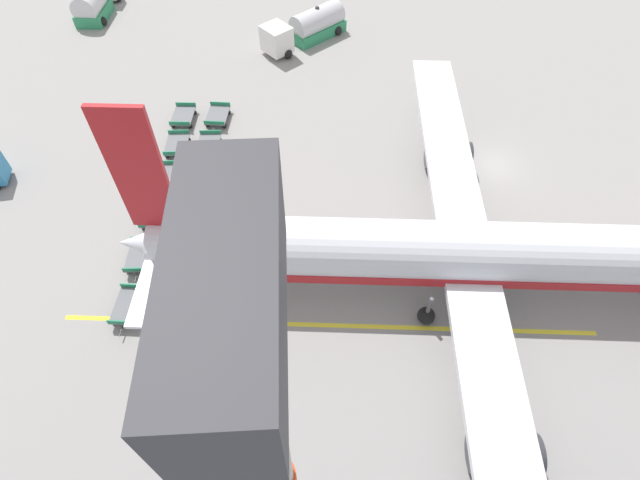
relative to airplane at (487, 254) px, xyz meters
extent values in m
plane|color=gray|center=(-10.92, 4.05, -3.21)|extent=(500.00, 500.00, 0.00)
cylinder|color=silver|center=(0.06, 0.65, 0.16)|extent=(7.20, 41.12, 3.69)
cone|color=silver|center=(-1.71, -19.75, 0.16)|extent=(3.87, 4.71, 3.50)
cube|color=red|center=(-1.65, -19.06, 6.04)|extent=(0.52, 2.78, 8.07)
cube|color=silver|center=(-1.65, -19.10, 0.71)|extent=(12.00, 2.32, 0.24)
cube|color=silver|center=(-0.08, -0.98, -0.67)|extent=(42.74, 6.89, 0.44)
cylinder|color=#333338|center=(10.70, -1.51, -1.86)|extent=(2.31, 3.47, 2.03)
cylinder|color=#333338|center=(-10.80, 0.35, -1.86)|extent=(2.31, 3.47, 2.03)
cube|color=red|center=(0.06, 0.65, -0.48)|extent=(6.92, 37.04, 0.66)
cylinder|color=#56565B|center=(2.44, -3.66, -1.72)|extent=(0.24, 0.24, 1.91)
sphere|color=black|center=(2.44, -3.66, -2.67)|extent=(1.07, 1.07, 1.07)
cylinder|color=#56565B|center=(-3.03, -3.19, -1.72)|extent=(0.24, 0.24, 1.91)
sphere|color=black|center=(-3.03, -3.19, -2.67)|extent=(1.07, 1.07, 1.07)
cube|color=#2D8C5B|center=(-35.58, -32.01, -2.62)|extent=(4.75, 3.14, 1.18)
cylinder|color=silver|center=(-35.58, -32.01, -1.41)|extent=(4.52, 3.00, 2.58)
sphere|color=black|center=(-34.13, -30.87, -2.76)|extent=(0.90, 0.90, 0.90)
sphere|color=black|center=(-34.39, -33.42, -2.76)|extent=(0.90, 0.90, 0.90)
cube|color=white|center=(-27.63, -12.64, -1.60)|extent=(3.39, 3.35, 2.40)
cube|color=#2D8C5B|center=(-30.85, -8.60, -2.65)|extent=(5.58, 6.09, 1.11)
cylinder|color=silver|center=(-30.85, -8.60, -1.52)|extent=(5.26, 5.76, 2.35)
sphere|color=#333338|center=(-30.85, -8.60, -0.35)|extent=(0.44, 0.44, 0.44)
sphere|color=black|center=(-28.77, -13.14, -2.76)|extent=(0.90, 0.90, 0.90)
sphere|color=black|center=(-26.89, -11.65, -2.76)|extent=(0.90, 0.90, 0.90)
sphere|color=black|center=(-32.86, -8.02, -2.76)|extent=(0.90, 0.90, 0.90)
sphere|color=black|center=(-30.98, -6.52, -2.76)|extent=(0.90, 0.90, 0.90)
cube|color=#1E232D|center=(-11.22, -32.93, -1.57)|extent=(1.57, 0.27, 0.71)
sphere|color=black|center=(-12.00, -33.76, -2.91)|extent=(0.60, 0.60, 0.60)
cube|color=slate|center=(-17.70, -20.56, -2.66)|extent=(2.80, 1.93, 0.10)
cube|color=#237F56|center=(-16.41, -20.67, -2.45)|extent=(0.22, 1.71, 0.32)
cube|color=#237F56|center=(-18.99, -20.45, -2.45)|extent=(0.22, 1.71, 0.32)
cube|color=#333338|center=(-16.02, -20.70, -2.78)|extent=(0.70, 0.12, 0.06)
sphere|color=black|center=(-16.83, -21.37, -3.03)|extent=(0.36, 0.36, 0.36)
sphere|color=black|center=(-16.71, -19.92, -3.03)|extent=(0.36, 0.36, 0.36)
sphere|color=black|center=(-18.69, -21.21, -3.03)|extent=(0.36, 0.36, 0.36)
sphere|color=black|center=(-18.57, -19.76, -3.03)|extent=(0.36, 0.36, 0.36)
cube|color=slate|center=(-14.05, -20.62, -2.66)|extent=(2.69, 1.75, 0.10)
cube|color=#237F56|center=(-12.76, -20.64, -2.45)|extent=(0.11, 1.71, 0.32)
cube|color=#237F56|center=(-15.34, -20.60, -2.45)|extent=(0.11, 1.71, 0.32)
cube|color=#333338|center=(-12.37, -20.64, -2.78)|extent=(0.70, 0.07, 0.06)
sphere|color=black|center=(-13.13, -21.36, -3.03)|extent=(0.36, 0.36, 0.36)
sphere|color=black|center=(-13.11, -19.90, -3.03)|extent=(0.36, 0.36, 0.36)
sphere|color=black|center=(-14.99, -21.33, -3.03)|extent=(0.36, 0.36, 0.36)
sphere|color=black|center=(-14.97, -19.87, -3.03)|extent=(0.36, 0.36, 0.36)
cube|color=slate|center=(-10.44, -20.98, -2.66)|extent=(2.71, 1.79, 0.10)
cube|color=#237F56|center=(-9.15, -21.02, -2.45)|extent=(0.13, 1.71, 0.32)
cube|color=#237F56|center=(-11.73, -20.94, -2.45)|extent=(0.13, 1.71, 0.32)
cube|color=#333338|center=(-8.76, -21.03, -2.78)|extent=(0.70, 0.08, 0.06)
sphere|color=black|center=(-9.53, -21.74, -3.03)|extent=(0.36, 0.36, 0.36)
sphere|color=black|center=(-9.48, -20.28, -3.03)|extent=(0.36, 0.36, 0.36)
sphere|color=black|center=(-11.39, -21.68, -3.03)|extent=(0.36, 0.36, 0.36)
sphere|color=black|center=(-11.35, -20.23, -3.03)|extent=(0.36, 0.36, 0.36)
cube|color=slate|center=(-6.65, -21.15, -2.66)|extent=(2.86, 2.03, 0.10)
cube|color=#237F56|center=(-5.37, -21.31, -2.45)|extent=(0.29, 1.71, 0.32)
cube|color=#237F56|center=(-7.93, -20.99, -2.45)|extent=(0.29, 1.71, 0.32)
cube|color=#333338|center=(-4.98, -21.36, -2.78)|extent=(0.70, 0.15, 0.06)
sphere|color=black|center=(-5.82, -21.99, -3.03)|extent=(0.36, 0.36, 0.36)
sphere|color=black|center=(-5.64, -20.54, -3.03)|extent=(0.36, 0.36, 0.36)
sphere|color=black|center=(-7.67, -21.75, -3.03)|extent=(0.36, 0.36, 0.36)
sphere|color=black|center=(-7.49, -20.31, -3.03)|extent=(0.36, 0.36, 0.36)
cube|color=slate|center=(-3.03, -21.60, -2.66)|extent=(2.71, 1.78, 0.10)
cube|color=#237F56|center=(-1.73, -21.63, -2.45)|extent=(0.12, 1.71, 0.32)
cube|color=#237F56|center=(-4.32, -21.56, -2.45)|extent=(0.12, 1.71, 0.32)
cube|color=#333338|center=(-1.34, -21.64, -2.78)|extent=(0.70, 0.08, 0.06)
sphere|color=black|center=(-2.11, -22.35, -3.03)|extent=(0.36, 0.36, 0.36)
sphere|color=black|center=(-2.07, -20.90, -3.03)|extent=(0.36, 0.36, 0.36)
sphere|color=black|center=(-3.98, -22.30, -3.03)|extent=(0.36, 0.36, 0.36)
sphere|color=black|center=(-3.94, -20.85, -3.03)|extent=(0.36, 0.36, 0.36)
cube|color=slate|center=(0.79, -21.66, -2.66)|extent=(2.83, 1.98, 0.10)
cube|color=#237F56|center=(2.08, -21.80, -2.45)|extent=(0.26, 1.71, 0.32)
cube|color=#237F56|center=(-0.49, -21.53, -2.45)|extent=(0.26, 1.71, 0.32)
cube|color=#333338|center=(2.46, -21.84, -2.78)|extent=(0.70, 0.13, 0.06)
sphere|color=black|center=(1.64, -22.48, -3.03)|extent=(0.36, 0.36, 0.36)
sphere|color=black|center=(1.80, -21.04, -3.03)|extent=(0.36, 0.36, 0.36)
sphere|color=black|center=(-0.21, -22.29, -3.03)|extent=(0.36, 0.36, 0.36)
sphere|color=black|center=(-0.06, -20.84, -3.03)|extent=(0.36, 0.36, 0.36)
cube|color=slate|center=(-17.61, -17.67, -2.66)|extent=(2.85, 2.02, 0.10)
cube|color=#237F56|center=(-16.33, -17.83, -2.45)|extent=(0.29, 1.71, 0.32)
cube|color=#237F56|center=(-18.90, -17.51, -2.45)|extent=(0.29, 1.71, 0.32)
cube|color=#333338|center=(-15.95, -17.87, -2.78)|extent=(0.70, 0.15, 0.06)
sphere|color=black|center=(-16.78, -18.50, -3.03)|extent=(0.36, 0.36, 0.36)
sphere|color=black|center=(-16.60, -17.06, -3.03)|extent=(0.36, 0.36, 0.36)
sphere|color=black|center=(-18.63, -18.28, -3.03)|extent=(0.36, 0.36, 0.36)
sphere|color=black|center=(-18.45, -16.83, -3.03)|extent=(0.36, 0.36, 0.36)
cube|color=slate|center=(-13.89, -18.07, -2.66)|extent=(2.70, 1.78, 0.10)
cube|color=#237F56|center=(-12.59, -18.10, -2.45)|extent=(0.12, 1.71, 0.32)
cube|color=#237F56|center=(-15.18, -18.04, -2.45)|extent=(0.12, 1.71, 0.32)
cube|color=#333338|center=(-12.20, -18.11, -2.78)|extent=(0.70, 0.08, 0.06)
sphere|color=black|center=(-12.97, -18.82, -3.03)|extent=(0.36, 0.36, 0.36)
sphere|color=black|center=(-12.94, -17.37, -3.03)|extent=(0.36, 0.36, 0.36)
sphere|color=black|center=(-14.84, -18.77, -3.03)|extent=(0.36, 0.36, 0.36)
sphere|color=black|center=(-14.80, -17.32, -3.03)|extent=(0.36, 0.36, 0.36)
cube|color=slate|center=(-10.33, -18.32, -2.66)|extent=(2.80, 1.93, 0.10)
cube|color=#237F56|center=(-9.04, -18.43, -2.45)|extent=(0.23, 1.71, 0.32)
cube|color=#237F56|center=(-11.62, -18.21, -2.45)|extent=(0.23, 1.71, 0.32)
cube|color=#333338|center=(-8.66, -18.46, -2.78)|extent=(0.70, 0.12, 0.06)
sphere|color=black|center=(-9.47, -19.12, -3.03)|extent=(0.36, 0.36, 0.36)
sphere|color=black|center=(-9.34, -17.67, -3.03)|extent=(0.36, 0.36, 0.36)
sphere|color=black|center=(-11.32, -18.96, -3.03)|extent=(0.36, 0.36, 0.36)
sphere|color=black|center=(-11.20, -17.51, -3.03)|extent=(0.36, 0.36, 0.36)
cube|color=slate|center=(-6.53, -18.50, -2.66)|extent=(2.70, 1.78, 0.10)
cube|color=#237F56|center=(-5.24, -18.53, -2.45)|extent=(0.12, 1.71, 0.32)
cube|color=#237F56|center=(-7.82, -18.47, -2.45)|extent=(0.12, 1.71, 0.32)
cube|color=#333338|center=(-4.85, -18.54, -2.78)|extent=(0.70, 0.08, 0.06)
sphere|color=black|center=(-5.62, -19.25, -3.03)|extent=(0.36, 0.36, 0.36)
sphere|color=black|center=(-5.58, -17.79, -3.03)|extent=(0.36, 0.36, 0.36)
sphere|color=black|center=(-7.48, -19.20, -3.03)|extent=(0.36, 0.36, 0.36)
sphere|color=black|center=(-7.45, -17.75, -3.03)|extent=(0.36, 0.36, 0.36)
cube|color=slate|center=(-2.94, -18.67, -2.66)|extent=(2.69, 1.75, 0.10)
cube|color=#237F56|center=(-1.64, -18.69, -2.45)|extent=(0.10, 1.71, 0.32)
cube|color=#237F56|center=(-4.23, -18.65, -2.45)|extent=(0.10, 1.71, 0.32)
cube|color=#333338|center=(-1.25, -18.69, -2.78)|extent=(0.70, 0.07, 0.06)
sphere|color=black|center=(-2.01, -19.41, -3.03)|extent=(0.36, 0.36, 0.36)
sphere|color=black|center=(-1.99, -17.96, -3.03)|extent=(0.36, 0.36, 0.36)
sphere|color=black|center=(-3.88, -19.39, -3.03)|extent=(0.36, 0.36, 0.36)
sphere|color=black|center=(-3.86, -17.93, -3.03)|extent=(0.36, 0.36, 0.36)
cube|color=slate|center=(0.92, -19.09, -2.66)|extent=(2.75, 1.85, 0.10)
cube|color=#237F56|center=(2.21, -19.16, -2.45)|extent=(0.17, 1.71, 0.32)
cube|color=#237F56|center=(-0.37, -19.02, -2.45)|extent=(0.17, 1.71, 0.32)
cube|color=#333338|center=(2.60, -19.18, -2.78)|extent=(0.70, 0.10, 0.06)
sphere|color=black|center=(1.82, -19.87, -3.03)|extent=(0.36, 0.36, 0.36)
sphere|color=black|center=(1.89, -18.41, -3.03)|extent=(0.36, 0.36, 0.36)
sphere|color=black|center=(-0.05, -19.77, -3.03)|extent=(0.36, 0.36, 0.36)
sphere|color=black|center=(0.03, -18.32, -3.03)|extent=(0.36, 0.36, 0.36)
cylinder|color=#D8471E|center=(15.48, -11.33, 16.09)|extent=(0.53, 0.53, 0.60)
cube|color=#38383D|center=(15.48, -11.33, 20.82)|extent=(2.00, 0.70, 1.00)
cube|color=yellow|center=(2.49, -9.58, -3.20)|extent=(3.07, 32.07, 0.01)
camera|label=1|loc=(17.22, -10.83, 23.59)|focal=28.00mm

